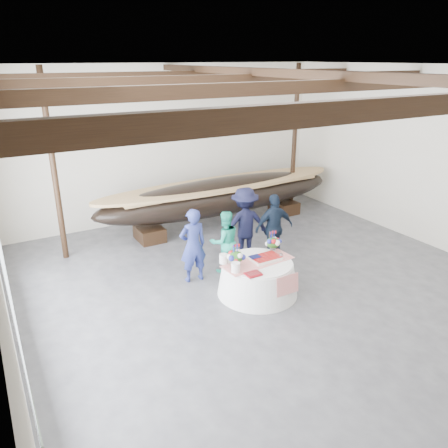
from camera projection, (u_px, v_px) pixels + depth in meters
floor at (289, 301)px, 8.88m from camera, size 10.00×12.00×0.01m
wall_back at (168, 143)px, 12.93m from camera, size 10.00×0.02×4.50m
ceiling at (303, 66)px, 7.27m from camera, size 10.00×12.00×0.01m
pavilion_structure at (274, 94)px, 8.07m from camera, size 9.80×11.76×4.50m
longboat_display at (222, 196)px, 12.59m from camera, size 7.54×1.51×1.41m
banquet_table at (258, 278)px, 9.06m from camera, size 1.67×1.67×0.72m
tabletop_items at (254, 254)px, 8.96m from camera, size 1.58×0.97×0.40m
guest_woman_blue at (193, 245)px, 9.44m from camera, size 0.63×0.43×1.67m
guest_woman_teal at (225, 242)px, 9.90m from camera, size 0.78×0.65×1.46m
guest_man_left at (245, 224)px, 10.42m from camera, size 1.28×0.89×1.82m
guest_man_right at (274, 228)px, 10.43m from camera, size 1.02×0.54×1.66m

